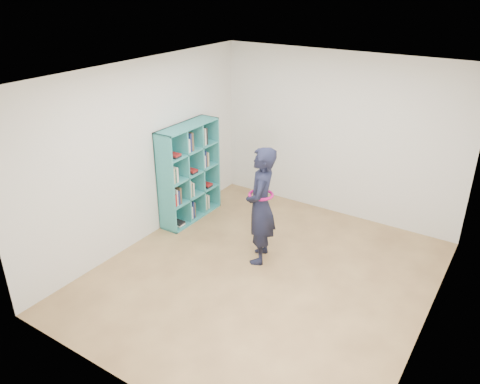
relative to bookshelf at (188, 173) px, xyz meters
The scene contains 9 objects.
floor 2.15m from the bookshelf, 23.26° to the right, with size 4.50×4.50×0.00m, color brown.
ceiling 2.73m from the bookshelf, 23.26° to the right, with size 4.50×4.50×0.00m, color white.
wall_left 0.97m from the bookshelf, 100.91° to the right, with size 0.02×4.50×2.60m, color silver.
wall_right 3.97m from the bookshelf, 11.66° to the right, with size 0.02×4.50×2.60m, color silver.
wall_back 2.41m from the bookshelf, 38.25° to the left, with size 4.00×0.02×2.60m, color silver.
wall_front 3.60m from the bookshelf, 58.75° to the right, with size 4.00×0.02×2.60m, color silver.
bookshelf is the anchor object (origin of this frame).
person 1.66m from the bookshelf, 16.08° to the right, with size 0.58×0.70×1.63m.
smartphone 1.51m from the bookshelf, 17.00° to the right, with size 0.07×0.10×0.14m.
Camera 1 is at (2.52, -4.44, 3.59)m, focal length 35.00 mm.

